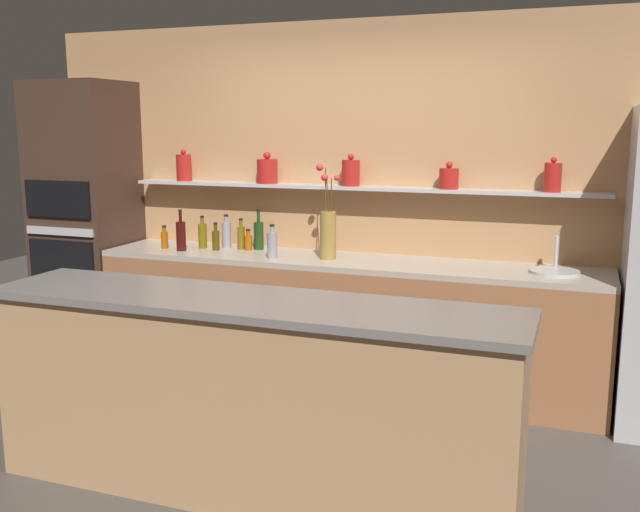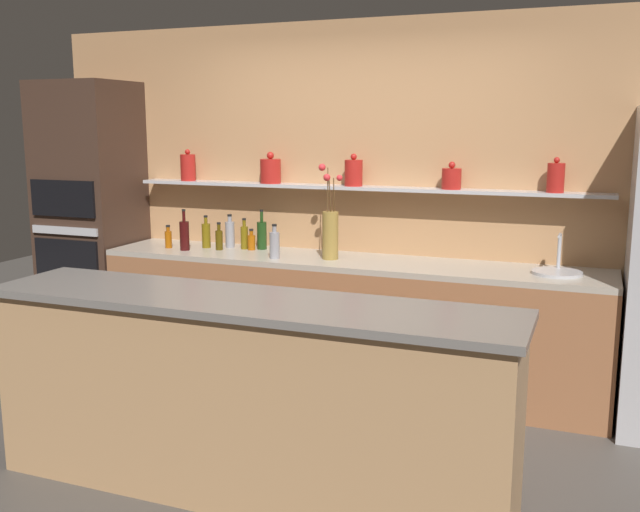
% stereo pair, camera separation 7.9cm
% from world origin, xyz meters
% --- Properties ---
extents(ground_plane, '(12.00, 12.00, 0.00)m').
position_xyz_m(ground_plane, '(0.00, 0.00, 0.00)').
color(ground_plane, '#4C4742').
extents(back_wall_unit, '(5.20, 0.28, 2.60)m').
position_xyz_m(back_wall_unit, '(-0.00, 1.60, 1.30)').
color(back_wall_unit, tan).
rests_on(back_wall_unit, ground_plane).
extents(back_counter_unit, '(3.63, 0.62, 0.92)m').
position_xyz_m(back_counter_unit, '(-0.06, 1.24, 0.46)').
color(back_counter_unit, '#99603D').
rests_on(back_counter_unit, ground_plane).
extents(island_counter, '(2.73, 0.61, 1.02)m').
position_xyz_m(island_counter, '(0.00, -0.42, 0.51)').
color(island_counter, tan).
rests_on(island_counter, ground_plane).
extents(oven_tower, '(0.70, 0.64, 2.19)m').
position_xyz_m(oven_tower, '(-2.25, 1.24, 1.10)').
color(oven_tower, '#3D281E').
rests_on(oven_tower, ground_plane).
extents(flower_vase, '(0.16, 0.13, 0.67)m').
position_xyz_m(flower_vase, '(-0.16, 1.20, 1.12)').
color(flower_vase, olive).
rests_on(flower_vase, back_counter_unit).
extents(sink_fixture, '(0.31, 0.31, 0.25)m').
position_xyz_m(sink_fixture, '(1.37, 1.25, 0.94)').
color(sink_fixture, '#B7B7BC').
rests_on(sink_fixture, back_counter_unit).
extents(bottle_sauce_0, '(0.05, 0.05, 0.18)m').
position_xyz_m(bottle_sauce_0, '(-1.48, 1.18, 0.99)').
color(bottle_sauce_0, '#9E4C0A').
rests_on(bottle_sauce_0, back_counter_unit).
extents(bottle_oil_1, '(0.06, 0.06, 0.21)m').
position_xyz_m(bottle_oil_1, '(-1.08, 1.25, 1.00)').
color(bottle_oil_1, '#47380A').
rests_on(bottle_oil_1, back_counter_unit).
extents(bottle_sauce_2, '(0.06, 0.06, 0.16)m').
position_xyz_m(bottle_sauce_2, '(-0.85, 1.33, 0.98)').
color(bottle_sauce_2, '#9E4C0A').
rests_on(bottle_sauce_2, back_counter_unit).
extents(bottle_oil_3, '(0.07, 0.07, 0.25)m').
position_xyz_m(bottle_oil_3, '(-1.22, 1.30, 1.02)').
color(bottle_oil_3, brown).
rests_on(bottle_oil_3, back_counter_unit).
extents(bottle_spirit_4, '(0.07, 0.07, 0.26)m').
position_xyz_m(bottle_spirit_4, '(-1.05, 1.38, 1.03)').
color(bottle_spirit_4, gray).
rests_on(bottle_spirit_4, back_counter_unit).
extents(bottle_spirit_5, '(0.07, 0.07, 0.25)m').
position_xyz_m(bottle_spirit_5, '(-0.54, 1.09, 1.02)').
color(bottle_spirit_5, gray).
rests_on(bottle_spirit_5, back_counter_unit).
extents(bottle_oil_6, '(0.06, 0.06, 0.24)m').
position_xyz_m(bottle_oil_6, '(-0.92, 1.35, 1.02)').
color(bottle_oil_6, brown).
rests_on(bottle_oil_6, back_counter_unit).
extents(bottle_wine_7, '(0.07, 0.07, 0.31)m').
position_xyz_m(bottle_wine_7, '(-1.31, 1.14, 1.04)').
color(bottle_wine_7, '#380C0C').
rests_on(bottle_wine_7, back_counter_unit).
extents(bottle_wine_8, '(0.07, 0.07, 0.30)m').
position_xyz_m(bottle_wine_8, '(-0.79, 1.39, 1.03)').
color(bottle_wine_8, '#193814').
rests_on(bottle_wine_8, back_counter_unit).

